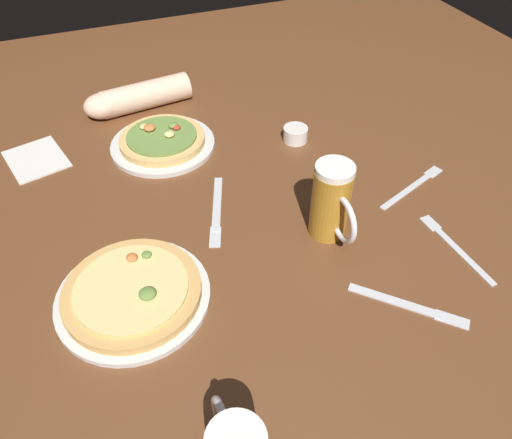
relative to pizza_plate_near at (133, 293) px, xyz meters
name	(u,v)px	position (x,y,z in m)	size (l,w,h in m)	color
ground_plane	(256,231)	(0.28, 0.10, -0.03)	(2.40, 2.40, 0.03)	brown
pizza_plate_near	(133,293)	(0.00, 0.00, 0.00)	(0.28, 0.28, 0.05)	silver
pizza_plate_far	(163,141)	(0.17, 0.46, 0.00)	(0.27, 0.27, 0.05)	silver
beer_mug_amber	(332,202)	(0.42, 0.02, 0.07)	(0.08, 0.14, 0.17)	#B27A23
ramekin_sauce	(295,134)	(0.49, 0.36, 0.00)	(0.06, 0.06, 0.04)	silver
napkin_folded	(36,158)	(-0.14, 0.52, -0.01)	(0.13, 0.16, 0.01)	silver
fork_left	(455,246)	(0.64, -0.11, -0.01)	(0.03, 0.21, 0.01)	silver
knife_right	(408,305)	(0.46, -0.20, -0.01)	(0.17, 0.17, 0.01)	silver
fork_spare	(413,186)	(0.67, 0.08, -0.01)	(0.21, 0.10, 0.01)	silver
knife_spare	(217,210)	(0.22, 0.17, -0.01)	(0.10, 0.22, 0.01)	silver
diner_arm	(134,98)	(0.14, 0.66, 0.02)	(0.30, 0.11, 0.08)	beige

